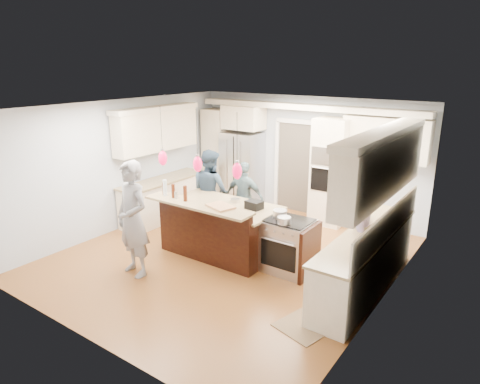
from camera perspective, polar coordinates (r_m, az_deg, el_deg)
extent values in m
plane|color=olive|center=(7.91, -1.47, -8.60)|extent=(6.00, 6.00, 0.00)
cube|color=#B2BCC6|center=(9.93, 8.86, 4.75)|extent=(5.50, 0.04, 2.70)
cube|color=#B2BCC6|center=(5.47, -20.77, -6.37)|extent=(5.50, 0.04, 2.70)
cube|color=#B2BCC6|center=(9.29, -15.33, 3.51)|extent=(0.04, 6.00, 2.70)
cube|color=#B2BCC6|center=(6.27, 19.10, -3.22)|extent=(0.04, 6.00, 2.70)
cube|color=white|center=(7.18, -1.64, 11.24)|extent=(5.50, 6.00, 0.04)
cube|color=#B7B7BC|center=(10.49, 0.27, 3.09)|extent=(0.90, 0.70, 1.80)
cube|color=#F0E0C2|center=(9.38, 12.00, 2.61)|extent=(0.72, 0.64, 2.30)
cube|color=black|center=(9.00, 11.33, 4.67)|extent=(0.60, 0.02, 0.35)
cube|color=black|center=(9.11, 11.15, 1.60)|extent=(0.60, 0.02, 0.50)
cylinder|color=#B7B7BC|center=(9.02, 11.14, 3.08)|extent=(0.55, 0.02, 0.02)
cube|color=#F0E0C2|center=(10.95, -3.00, 4.99)|extent=(0.60, 0.58, 2.30)
cube|color=#F0E0C2|center=(10.32, 0.47, 9.91)|extent=(0.95, 0.58, 0.55)
cube|color=#F0E0C2|center=(9.01, 18.86, 6.70)|extent=(1.70, 0.35, 0.85)
cube|color=beige|center=(9.58, 8.63, 11.17)|extent=(5.30, 0.38, 0.12)
cube|color=#4C443A|center=(10.10, 7.49, 3.26)|extent=(0.90, 0.06, 2.10)
cube|color=white|center=(9.86, 7.62, 9.33)|extent=(1.04, 0.06, 0.10)
cube|color=#F0E0C2|center=(6.97, 16.32, -9.02)|extent=(0.60, 3.00, 0.88)
cube|color=tan|center=(6.79, 16.64, -5.52)|extent=(0.64, 3.05, 0.04)
cube|color=#F0E0C2|center=(6.43, 18.45, 3.21)|extent=(0.35, 3.00, 0.85)
cube|color=beige|center=(6.35, 18.76, 7.43)|extent=(0.37, 3.10, 0.10)
cube|color=#F0E0C2|center=(9.79, -10.02, -0.99)|extent=(0.60, 2.20, 0.88)
cube|color=tan|center=(9.66, -10.16, 1.60)|extent=(0.64, 2.25, 0.04)
cube|color=#F0E0C2|center=(9.52, -11.02, 7.99)|extent=(0.35, 2.20, 0.85)
cube|color=beige|center=(9.46, -11.14, 10.85)|extent=(0.37, 2.30, 0.10)
cube|color=black|center=(7.98, -2.30, -4.92)|extent=(2.00, 1.00, 0.88)
cube|color=tan|center=(7.83, -2.34, -1.79)|extent=(2.10, 1.10, 0.04)
cube|color=black|center=(7.54, -4.90, -5.50)|extent=(2.00, 0.12, 1.08)
cube|color=tan|center=(7.25, -5.72, -1.74)|extent=(2.10, 0.42, 0.04)
cube|color=black|center=(7.56, 1.90, -1.72)|extent=(0.30, 0.25, 0.15)
cube|color=#B7B7BC|center=(7.29, 6.42, -7.15)|extent=(0.76, 0.66, 0.90)
cube|color=black|center=(7.04, 5.08, -8.44)|extent=(0.65, 0.01, 0.45)
cube|color=black|center=(7.11, 6.55, -3.76)|extent=(0.72, 0.59, 0.02)
cube|color=black|center=(7.13, 9.33, -7.94)|extent=(0.06, 0.71, 0.88)
cylinder|color=black|center=(7.53, -10.47, 8.36)|extent=(0.01, 0.01, 0.75)
ellipsoid|color=red|center=(7.62, -10.26, 4.46)|extent=(0.15, 0.15, 0.26)
cylinder|color=black|center=(6.99, -5.80, 7.91)|extent=(0.01, 0.01, 0.75)
ellipsoid|color=red|center=(7.09, -5.67, 3.71)|extent=(0.15, 0.15, 0.26)
cylinder|color=black|center=(6.50, -0.40, 7.31)|extent=(0.01, 0.01, 0.75)
ellipsoid|color=red|center=(6.60, -0.39, 2.82)|extent=(0.15, 0.15, 0.26)
imported|color=gray|center=(7.17, -14.11, -3.53)|extent=(0.77, 0.57, 1.93)
imported|color=#2A3E52|center=(8.86, -3.96, 0.18)|extent=(0.98, 0.85, 1.72)
imported|color=slate|center=(8.84, 0.61, -0.67)|extent=(0.89, 0.44, 1.47)
imported|color=gray|center=(7.19, 16.58, -4.17)|extent=(0.99, 1.32, 1.82)
cube|color=olive|center=(6.18, 9.50, -16.73)|extent=(0.86, 1.07, 0.01)
cylinder|color=silver|center=(7.72, -9.98, 0.56)|extent=(0.08, 0.08, 0.29)
cylinder|color=#481D0C|center=(7.78, -10.10, 0.43)|extent=(0.06, 0.06, 0.23)
cylinder|color=#481D0C|center=(7.59, -8.89, 0.14)|extent=(0.08, 0.08, 0.25)
cylinder|color=#481D0C|center=(7.37, -7.32, -0.19)|extent=(0.09, 0.09, 0.27)
cylinder|color=#B7B7BC|center=(7.56, -8.51, -0.42)|extent=(0.07, 0.07, 0.12)
cube|color=#B08451|center=(7.04, -2.60, -1.93)|extent=(0.52, 0.44, 0.03)
cylinder|color=#B7B7BC|center=(7.16, 5.34, -2.92)|extent=(0.24, 0.24, 0.14)
cylinder|color=#B7B7BC|center=(6.92, 5.91, -3.76)|extent=(0.22, 0.22, 0.11)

